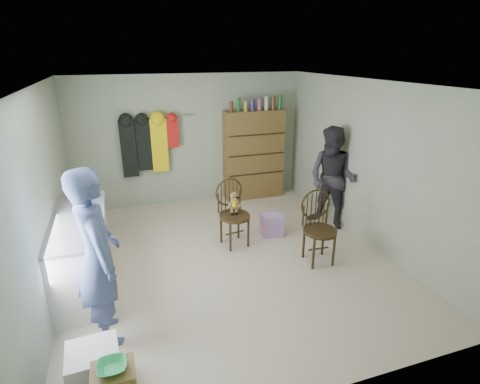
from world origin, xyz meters
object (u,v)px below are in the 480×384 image
object	(u,v)px
dresser	(254,154)
chair_front	(233,209)
counter	(82,251)
chair_far	(318,224)

from	to	relation	value
dresser	chair_front	bearing A→B (deg)	-119.12
counter	chair_front	distance (m)	2.21
dresser	counter	bearing A→B (deg)	-144.32
counter	chair_far	world-z (taller)	chair_far
counter	dresser	world-z (taller)	dresser
chair_front	dresser	size ratio (longest dim) A/B	0.51
counter	dresser	distance (m)	3.97
chair_front	dresser	xyz separation A→B (m)	(1.04, 1.86, 0.33)
counter	chair_far	size ratio (longest dim) A/B	1.76
counter	chair_front	world-z (taller)	chair_front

